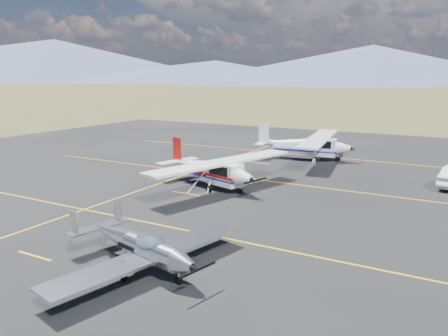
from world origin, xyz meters
The scene contains 5 objects.
ground centered at (0.00, 0.00, 0.00)m, with size 1600.00×1600.00×0.00m, color #383D1C.
apron centered at (0.00, 7.00, 0.00)m, with size 72.00×72.00×0.02m, color black.
aircraft_low_wing centered at (1.52, -2.22, 0.89)m, with size 6.23×8.54×1.85m.
aircraft_cessna centered at (-2.53, 9.73, 1.29)m, with size 7.74×11.37×2.90m.
aircraft_plain centered at (-0.29, 21.98, 1.36)m, with size 7.38×12.19×3.07m.
Camera 1 is at (11.85, -14.25, 7.21)m, focal length 35.00 mm.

